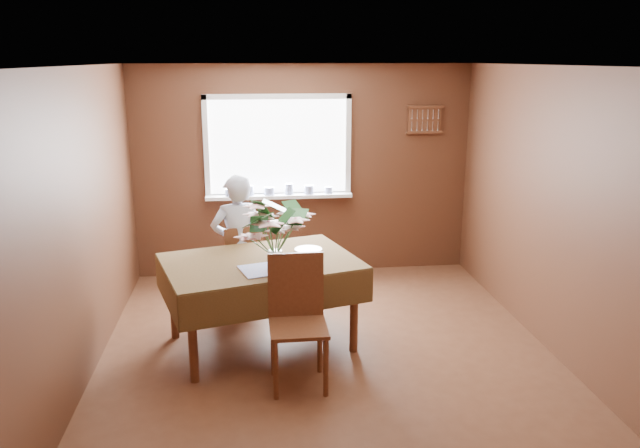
{
  "coord_description": "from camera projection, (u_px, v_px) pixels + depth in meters",
  "views": [
    {
      "loc": [
        -0.65,
        -5.06,
        2.56
      ],
      "look_at": [
        0.0,
        0.55,
        1.05
      ],
      "focal_mm": 35.0,
      "sensor_mm": 36.0,
      "label": 1
    }
  ],
  "objects": [
    {
      "name": "spoon_rack",
      "position": [
        425.0,
        120.0,
        7.4
      ],
      "size": [
        0.44,
        0.05,
        0.33
      ],
      "color": "brown",
      "rests_on": "wall_back"
    },
    {
      "name": "window_assembly",
      "position": [
        278.0,
        164.0,
        7.32
      ],
      "size": [
        1.72,
        0.2,
        1.22
      ],
      "color": "white",
      "rests_on": "wall_back"
    },
    {
      "name": "seated_woman",
      "position": [
        238.0,
        246.0,
        6.26
      ],
      "size": [
        0.6,
        0.47,
        1.46
      ],
      "primitive_type": "imported",
      "rotation": [
        0.0,
        0.0,
        3.39
      ],
      "color": "white",
      "rests_on": "floor"
    },
    {
      "name": "ceiling",
      "position": [
        328.0,
        66.0,
        4.95
      ],
      "size": [
        4.5,
        4.5,
        0.0
      ],
      "primitive_type": "plane",
      "rotation": [
        3.14,
        0.0,
        0.0
      ],
      "color": "white",
      "rests_on": "wall_back"
    },
    {
      "name": "wall_right",
      "position": [
        552.0,
        211.0,
        5.49
      ],
      "size": [
        0.0,
        4.5,
        4.5
      ],
      "primitive_type": "plane",
      "rotation": [
        1.57,
        0.0,
        -1.57
      ],
      "color": "brown",
      "rests_on": "floor"
    },
    {
      "name": "side_plate",
      "position": [
        308.0,
        250.0,
        5.84
      ],
      "size": [
        0.36,
        0.36,
        0.01
      ],
      "primitive_type": "cylinder",
      "rotation": [
        0.0,
        0.0,
        0.65
      ],
      "color": "white",
      "rests_on": "dining_table"
    },
    {
      "name": "floor",
      "position": [
        327.0,
        353.0,
        5.59
      ],
      "size": [
        4.5,
        4.5,
        0.0
      ],
      "primitive_type": "plane",
      "color": "#532E1C",
      "rests_on": "ground"
    },
    {
      "name": "chair_near",
      "position": [
        297.0,
        315.0,
        4.98
      ],
      "size": [
        0.46,
        0.46,
        1.05
      ],
      "rotation": [
        0.0,
        0.0,
        0.01
      ],
      "color": "brown",
      "rests_on": "floor"
    },
    {
      "name": "flower_bouquet",
      "position": [
        274.0,
        228.0,
        5.25
      ],
      "size": [
        0.64,
        0.64,
        0.54
      ],
      "rotation": [
        0.0,
        0.0,
        0.21
      ],
      "color": "white",
      "rests_on": "dining_table"
    },
    {
      "name": "wall_back",
      "position": [
        304.0,
        171.0,
        7.43
      ],
      "size": [
        4.0,
        0.0,
        4.0
      ],
      "primitive_type": "plane",
      "rotation": [
        1.57,
        0.0,
        0.0
      ],
      "color": "brown",
      "rests_on": "floor"
    },
    {
      "name": "wall_left",
      "position": [
        83.0,
        225.0,
        5.05
      ],
      "size": [
        0.0,
        4.5,
        4.5
      ],
      "primitive_type": "plane",
      "rotation": [
        1.57,
        0.0,
        1.57
      ],
      "color": "brown",
      "rests_on": "floor"
    },
    {
      "name": "wall_front",
      "position": [
        385.0,
        329.0,
        3.11
      ],
      "size": [
        4.0,
        0.0,
        4.0
      ],
      "primitive_type": "plane",
      "rotation": [
        -1.57,
        0.0,
        0.0
      ],
      "color": "brown",
      "rests_on": "floor"
    },
    {
      "name": "dining_table",
      "position": [
        261.0,
        271.0,
        5.58
      ],
      "size": [
        1.93,
        1.56,
        0.82
      ],
      "rotation": [
        0.0,
        0.0,
        0.28
      ],
      "color": "brown",
      "rests_on": "floor"
    },
    {
      "name": "table_knife",
      "position": [
        289.0,
        266.0,
        5.36
      ],
      "size": [
        0.05,
        0.2,
        0.0
      ],
      "primitive_type": "cube",
      "rotation": [
        0.0,
        0.0,
        0.18
      ],
      "color": "silver",
      "rests_on": "dining_table"
    },
    {
      "name": "chair_far",
      "position": [
        241.0,
        265.0,
        6.38
      ],
      "size": [
        0.51,
        0.51,
        0.94
      ],
      "rotation": [
        0.0,
        0.0,
        3.48
      ],
      "color": "brown",
      "rests_on": "floor"
    }
  ]
}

